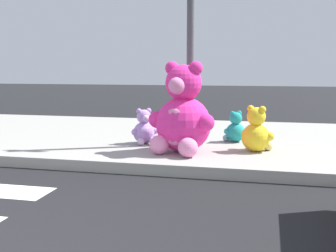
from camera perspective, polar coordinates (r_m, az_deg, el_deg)
The scene contains 6 objects.
sidewalk at distance 7.22m, azimuth -3.66°, elevation -1.74°, with size 28.00×4.40×0.15m, color #9E9B93.
sign_pole at distance 6.13m, azimuth 3.25°, elevation 13.12°, with size 0.56×0.11×3.20m.
plush_pink_large at distance 5.57m, azimuth 2.08°, elevation 1.42°, with size 0.97×0.91×1.29m.
plush_lavender at distance 6.24m, azimuth -3.44°, elevation -0.52°, with size 0.39×0.41×0.56m.
plush_yellow at distance 5.80m, azimuth 12.68°, elevation -1.00°, with size 0.46×0.48×0.66m.
plush_teal at distance 6.49m, azimuth 9.66°, elevation -0.48°, with size 0.36×0.36×0.51m.
Camera 1 is at (2.01, -1.62, 1.33)m, focal length 42.11 mm.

